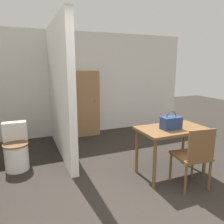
{
  "coord_description": "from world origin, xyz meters",
  "views": [
    {
      "loc": [
        -1.38,
        -1.68,
        1.71
      ],
      "look_at": [
        -0.05,
        1.51,
        0.97
      ],
      "focal_mm": 35.0,
      "sensor_mm": 36.0,
      "label": 1
    }
  ],
  "objects_px": {
    "toilet": "(16,150)",
    "wooden_cabinet": "(86,104)",
    "wooden_chair": "(194,155)",
    "handbag": "(171,123)",
    "dining_table": "(172,134)"
  },
  "relations": [
    {
      "from": "toilet",
      "to": "wooden_cabinet",
      "type": "bearing_deg",
      "value": 39.7
    },
    {
      "from": "dining_table",
      "to": "handbag",
      "type": "distance_m",
      "value": 0.21
    },
    {
      "from": "dining_table",
      "to": "handbag",
      "type": "xyz_separation_m",
      "value": [
        -0.06,
        -0.04,
        0.2
      ]
    },
    {
      "from": "dining_table",
      "to": "wooden_chair",
      "type": "bearing_deg",
      "value": -84.68
    },
    {
      "from": "dining_table",
      "to": "wooden_cabinet",
      "type": "distance_m",
      "value": 2.58
    },
    {
      "from": "toilet",
      "to": "wooden_cabinet",
      "type": "distance_m",
      "value": 2.12
    },
    {
      "from": "dining_table",
      "to": "wooden_chair",
      "type": "xyz_separation_m",
      "value": [
        0.04,
        -0.45,
        -0.17
      ]
    },
    {
      "from": "dining_table",
      "to": "handbag",
      "type": "height_order",
      "value": "handbag"
    },
    {
      "from": "handbag",
      "to": "wooden_chair",
      "type": "bearing_deg",
      "value": -76.18
    },
    {
      "from": "wooden_cabinet",
      "to": "wooden_chair",
      "type": "bearing_deg",
      "value": -76.68
    },
    {
      "from": "wooden_chair",
      "to": "wooden_cabinet",
      "type": "relative_size",
      "value": 0.57
    },
    {
      "from": "toilet",
      "to": "handbag",
      "type": "bearing_deg",
      "value": -29.01
    },
    {
      "from": "toilet",
      "to": "wooden_cabinet",
      "type": "height_order",
      "value": "wooden_cabinet"
    },
    {
      "from": "dining_table",
      "to": "toilet",
      "type": "bearing_deg",
      "value": 152.5
    },
    {
      "from": "toilet",
      "to": "wooden_cabinet",
      "type": "relative_size",
      "value": 0.48
    }
  ]
}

